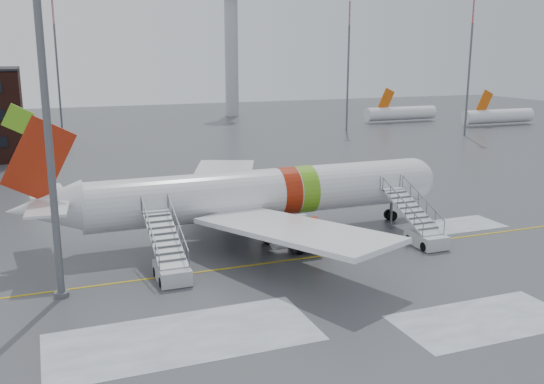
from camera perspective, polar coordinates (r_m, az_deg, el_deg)
name	(u,v)px	position (r m, az deg, el deg)	size (l,w,h in m)	color
ground	(235,262)	(43.14, -3.55, -6.63)	(260.00, 260.00, 0.00)	#494C4F
airliner	(252,195)	(48.14, -1.92, -0.26)	(35.03, 32.97, 11.18)	white
airstair_fwd	(421,230)	(48.29, 13.84, -3.50)	(2.05, 7.70, 3.48)	silver
airstair_aft	(169,261)	(40.69, -9.63, -6.44)	(2.05, 7.70, 3.48)	#B3B6BB
pushback_tug	(308,240)	(45.47, 3.41, -4.55)	(3.21, 2.55, 1.74)	black
light_mast_near	(44,85)	(36.77, -20.67, 9.41)	(1.20, 1.20, 24.52)	#595B60
control_tower	(231,32)	(140.29, -3.86, 14.83)	(6.40, 6.40, 30.00)	#B2B5BA
light_mast_far_ne	(348,55)	(114.39, 7.21, 12.68)	(1.20, 1.20, 24.25)	#595B60
light_mast_far_n	(56,55)	(116.80, -19.64, 12.05)	(1.20, 1.20, 24.25)	#595B60
light_mast_far_e	(470,55)	(111.59, 18.16, 12.14)	(1.20, 1.20, 24.25)	#595B60
distant_aircraft	(431,124)	(127.86, 14.76, 6.18)	(35.00, 18.00, 8.00)	#D8590C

